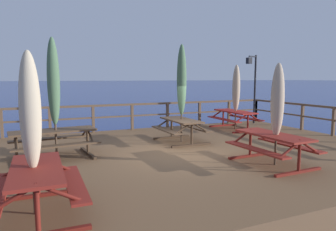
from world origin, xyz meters
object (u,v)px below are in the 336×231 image
picnic_table_back_left (273,142)px  patio_umbrella_tall_back_left (53,82)px  picnic_table_back_right (37,180)px  patio_umbrella_short_mid (236,88)px  patio_umbrella_short_front (182,80)px  patio_umbrella_short_back (277,101)px  picnic_table_mid_right (235,116)px  patio_umbrella_tall_mid_right (30,112)px  picnic_table_mid_left (181,125)px  lamp_post_hooked (253,79)px  picnic_table_mid_centre (54,137)px

picnic_table_back_left → patio_umbrella_tall_back_left: bearing=150.2°
picnic_table_back_right → patio_umbrella_short_mid: (7.78, 5.56, 1.15)m
patio_umbrella_short_mid → patio_umbrella_short_front: bearing=-156.2°
patio_umbrella_short_back → patio_umbrella_tall_back_left: size_ratio=0.79×
picnic_table_mid_right → patio_umbrella_tall_mid_right: (-7.84, -5.58, 1.07)m
picnic_table_mid_left → lamp_post_hooked: (4.93, 2.46, 1.56)m
patio_umbrella_tall_mid_right → lamp_post_hooked: (9.52, 6.57, 0.48)m
picnic_table_mid_left → picnic_table_back_right: same height
lamp_post_hooked → picnic_table_mid_right: bearing=-149.5°
patio_umbrella_short_front → patio_umbrella_tall_back_left: size_ratio=1.01×
patio_umbrella_short_front → lamp_post_hooked: (4.92, 2.47, 0.05)m
patio_umbrella_tall_back_left → picnic_table_mid_right: bearing=15.9°
picnic_table_mid_left → patio_umbrella_tall_mid_right: (-4.59, -4.11, 1.07)m
patio_umbrella_short_mid → picnic_table_back_left: bearing=-116.3°
patio_umbrella_short_front → lamp_post_hooked: patio_umbrella_short_front is taller
patio_umbrella_short_front → lamp_post_hooked: size_ratio=1.01×
picnic_table_back_right → patio_umbrella_short_front: (4.56, 4.14, 1.50)m
picnic_table_back_left → lamp_post_hooked: lamp_post_hooked is taller
picnic_table_back_left → patio_umbrella_tall_mid_right: 5.60m
picnic_table_back_right → patio_umbrella_short_mid: size_ratio=0.73×
picnic_table_back_right → patio_umbrella_tall_back_left: 3.88m
patio_umbrella_tall_back_left → picnic_table_back_left: bearing=-29.8°
picnic_table_back_right → patio_umbrella_tall_back_left: patio_umbrella_tall_back_left is taller
picnic_table_mid_centre → patio_umbrella_short_mid: (7.31, 1.97, 1.14)m
picnic_table_mid_right → patio_umbrella_short_front: (-3.24, -1.48, 1.50)m
picnic_table_back_right → patio_umbrella_tall_back_left: (0.53, 3.55, 1.47)m
patio_umbrella_short_front → patio_umbrella_short_mid: size_ratio=1.21×
patio_umbrella_short_mid → lamp_post_hooked: size_ratio=0.84×
picnic_table_back_left → picnic_table_mid_left: same height
picnic_table_back_right → picnic_table_mid_right: same height
picnic_table_mid_centre → picnic_table_back_right: (-0.48, -3.59, -0.01)m
picnic_table_mid_right → patio_umbrella_short_back: (-2.35, -4.93, 1.03)m
picnic_table_mid_left → patio_umbrella_short_back: 3.72m
picnic_table_back_right → patio_umbrella_short_back: bearing=7.2°
picnic_table_mid_right → patio_umbrella_short_mid: patio_umbrella_short_mid is taller
picnic_table_back_left → patio_umbrella_short_mid: (2.37, 4.81, 1.15)m
picnic_table_back_left → lamp_post_hooked: (4.06, 5.86, 1.55)m
patio_umbrella_short_back → patio_umbrella_tall_mid_right: (-5.49, -0.65, 0.04)m
picnic_table_back_left → patio_umbrella_short_mid: 5.48m
patio_umbrella_short_mid → patio_umbrella_tall_back_left: bearing=-164.5°
picnic_table_mid_centre → lamp_post_hooked: 9.62m
patio_umbrella_tall_back_left → patio_umbrella_short_mid: 7.53m
picnic_table_mid_centre → patio_umbrella_tall_mid_right: patio_umbrella_tall_mid_right is taller
picnic_table_back_left → patio_umbrella_short_front: (-0.85, 3.39, 1.50)m
picnic_table_back_right → lamp_post_hooked: (9.47, 6.61, 1.55)m
picnic_table_mid_left → patio_umbrella_tall_back_left: size_ratio=0.58×
picnic_table_back_left → picnic_table_mid_left: 3.50m
picnic_table_back_right → lamp_post_hooked: lamp_post_hooked is taller
picnic_table_mid_centre → patio_umbrella_short_back: bearing=-30.3°
patio_umbrella_short_back → patio_umbrella_short_mid: size_ratio=0.93×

